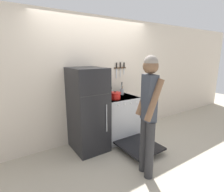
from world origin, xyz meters
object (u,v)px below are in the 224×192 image
at_px(tea_kettle, 109,93).
at_px(person, 148,111).
at_px(stove_range, 119,118).
at_px(dutch_oven_pot, 115,96).
at_px(utensil_jar, 122,91).
at_px(refrigerator, 88,110).

xyz_separation_m(tea_kettle, person, (-0.19, -1.35, 0.01)).
distance_m(stove_range, dutch_oven_pot, 0.57).
relative_size(utensil_jar, person, 0.16).
bearing_deg(person, dutch_oven_pot, 6.55).
xyz_separation_m(dutch_oven_pot, tea_kettle, (0.01, 0.25, 0.00)).
xyz_separation_m(stove_range, person, (-0.34, -1.18, 0.55)).
bearing_deg(utensil_jar, person, -111.38).
bearing_deg(utensil_jar, stove_range, -137.47).
bearing_deg(dutch_oven_pot, stove_range, 27.33).
distance_m(stove_range, tea_kettle, 0.59).
bearing_deg(tea_kettle, person, -98.03).
relative_size(dutch_oven_pot, utensil_jar, 0.97).
height_order(tea_kettle, person, person).
relative_size(refrigerator, utensil_jar, 5.59).
height_order(refrigerator, stove_range, refrigerator).
xyz_separation_m(refrigerator, person, (0.38, -1.18, 0.23)).
distance_m(stove_range, person, 1.35).
xyz_separation_m(refrigerator, dutch_oven_pot, (0.56, -0.08, 0.21)).
bearing_deg(utensil_jar, tea_kettle, -178.96).
bearing_deg(dutch_oven_pot, person, -99.17).
distance_m(refrigerator, dutch_oven_pot, 0.60).
distance_m(dutch_oven_pot, utensil_jar, 0.44).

